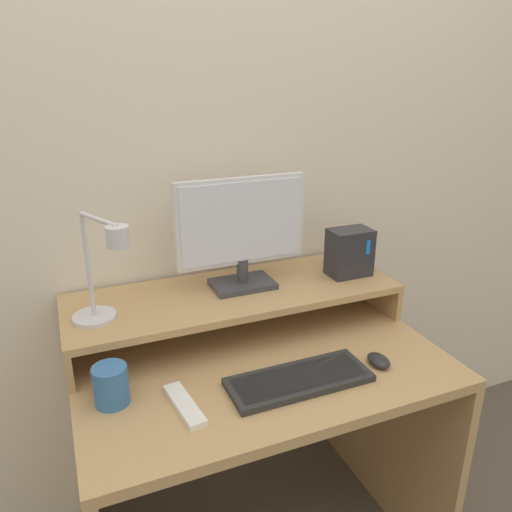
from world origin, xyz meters
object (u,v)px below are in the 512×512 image
object	(u,v)px
router_dock	(349,252)
keyboard	(299,379)
mouse	(379,360)
remote_control	(185,405)
mug	(111,385)
monitor	(242,230)
desk_lamp	(103,276)

from	to	relation	value
router_dock	keyboard	distance (m)	0.51
mouse	remote_control	size ratio (longest dim) A/B	0.43
mouse	mug	xyz separation A→B (m)	(-0.70, 0.11, 0.04)
monitor	mug	world-z (taller)	monitor
desk_lamp	remote_control	size ratio (longest dim) A/B	1.67
monitor	mouse	world-z (taller)	monitor
desk_lamp	router_dock	distance (m)	0.79
desk_lamp	keyboard	xyz separation A→B (m)	(0.44, -0.26, -0.26)
desk_lamp	keyboard	size ratio (longest dim) A/B	0.81
mouse	remote_control	distance (m)	0.54
monitor	desk_lamp	world-z (taller)	monitor
keyboard	mug	world-z (taller)	mug
monitor	remote_control	size ratio (longest dim) A/B	2.22
router_dock	mouse	bearing A→B (deg)	-107.53
desk_lamp	router_dock	bearing A→B (deg)	4.81
mouse	monitor	bearing A→B (deg)	123.95
keyboard	mouse	distance (m)	0.24
monitor	mouse	size ratio (longest dim) A/B	5.19
keyboard	remote_control	world-z (taller)	keyboard
remote_control	mug	xyz separation A→B (m)	(-0.16, 0.09, 0.04)
router_dock	mouse	world-z (taller)	router_dock
keyboard	router_dock	bearing A→B (deg)	43.22
desk_lamp	mug	size ratio (longest dim) A/B	3.05
remote_control	mug	bearing A→B (deg)	150.85
router_dock	mouse	size ratio (longest dim) A/B	2.00
monitor	mug	size ratio (longest dim) A/B	4.05
remote_control	monitor	bearing A→B (deg)	50.92
router_dock	remote_control	world-z (taller)	router_dock
desk_lamp	remote_control	world-z (taller)	desk_lamp
desk_lamp	mug	distance (m)	0.27
keyboard	mug	xyz separation A→B (m)	(-0.46, 0.10, 0.04)
desk_lamp	remote_control	bearing A→B (deg)	-61.10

